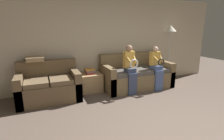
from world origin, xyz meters
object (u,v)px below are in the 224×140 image
object	(u,v)px
child_right_seated	(157,66)
floor_lamp	(170,33)
child_left_seated	(130,67)
couch_side	(49,86)
throw_pillow	(35,59)
couch_main	(136,75)
side_shelf	(90,82)
book_stack	(90,71)

from	to	relation	value
child_right_seated	floor_lamp	xyz separation A→B (m)	(0.83, 0.54, 0.88)
child_left_seated	floor_lamp	distance (m)	1.92
couch_side	throw_pillow	size ratio (longest dim) A/B	3.54
couch_main	side_shelf	world-z (taller)	couch_main
child_right_seated	throw_pillow	distance (m)	3.13
child_left_seated	floor_lamp	xyz separation A→B (m)	(1.64, 0.54, 0.84)
side_shelf	book_stack	bearing A→B (deg)	117.67
couch_side	child_left_seated	distance (m)	2.05
child_right_seated	side_shelf	world-z (taller)	child_right_seated
couch_side	side_shelf	xyz separation A→B (m)	(1.06, 0.20, -0.08)
child_right_seated	book_stack	xyz separation A→B (m)	(-1.74, 0.58, -0.10)
throw_pillow	child_right_seated	bearing A→B (deg)	-12.32
couch_side	throw_pillow	xyz separation A→B (m)	(-0.25, 0.29, 0.63)
side_shelf	child_left_seated	bearing A→B (deg)	-31.50
child_left_seated	child_right_seated	distance (m)	0.82
couch_main	throw_pillow	world-z (taller)	throw_pillow
child_left_seated	side_shelf	world-z (taller)	child_left_seated
couch_main	child_left_seated	xyz separation A→B (m)	(-0.41, -0.39, 0.36)
child_left_seated	throw_pillow	xyz separation A→B (m)	(-2.23, 0.66, 0.27)
child_left_seated	floor_lamp	world-z (taller)	floor_lamp
floor_lamp	throw_pillow	world-z (taller)	floor_lamp
couch_main	couch_side	size ratio (longest dim) A/B	1.42
child_left_seated	couch_side	bearing A→B (deg)	169.49
child_left_seated	throw_pillow	world-z (taller)	child_left_seated
child_right_seated	side_shelf	bearing A→B (deg)	161.85
couch_side	child_left_seated	xyz separation A→B (m)	(1.98, -0.37, 0.37)
couch_side	couch_main	bearing A→B (deg)	0.53
child_left_seated	book_stack	xyz separation A→B (m)	(-0.92, 0.57, -0.14)
couch_main	side_shelf	bearing A→B (deg)	172.51
couch_main	floor_lamp	size ratio (longest dim) A/B	1.12
floor_lamp	child_right_seated	bearing A→B (deg)	-146.81
book_stack	throw_pillow	size ratio (longest dim) A/B	0.70
couch_main	throw_pillow	distance (m)	2.72
floor_lamp	side_shelf	bearing A→B (deg)	179.44
couch_side	book_stack	distance (m)	1.10
floor_lamp	throw_pillow	distance (m)	3.92
couch_side	side_shelf	world-z (taller)	couch_side
side_shelf	child_right_seated	bearing A→B (deg)	-18.15
couch_main	child_left_seated	world-z (taller)	child_left_seated
side_shelf	floor_lamp	distance (m)	2.87
book_stack	couch_side	bearing A→B (deg)	-168.93
book_stack	floor_lamp	size ratio (longest dim) A/B	0.15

